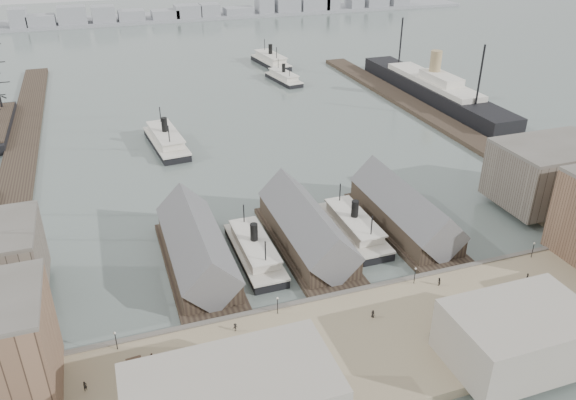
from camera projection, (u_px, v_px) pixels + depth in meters
name	position (u px, v px, depth m)	size (l,w,h in m)	color
ground	(334.00, 286.00, 119.63)	(900.00, 900.00, 0.00)	#55635E
quay	(378.00, 344.00, 102.42)	(180.00, 30.00, 2.00)	gray
seawall	(344.00, 296.00, 114.74)	(180.00, 1.20, 2.30)	#59544C
west_wharf	(21.00, 152.00, 183.18)	(10.00, 220.00, 1.60)	#2D231C
east_wharf	(427.00, 114.00, 217.33)	(10.00, 180.00, 1.60)	#2D231C
ferry_shed_west	(197.00, 249.00, 124.04)	(14.00, 42.00, 12.60)	#2D231C
ferry_shed_center	(306.00, 230.00, 131.61)	(14.00, 42.00, 12.60)	#2D231C
ferry_shed_east	(404.00, 212.00, 139.19)	(14.00, 42.00, 12.60)	#2D231C
warehouse_east_back	(550.00, 174.00, 147.59)	(28.00, 20.00, 15.00)	#60564C
street_bldg_center	(518.00, 336.00, 95.42)	(24.00, 16.00, 10.00)	gray
lamp_post_far_w	(115.00, 337.00, 98.48)	(0.44, 0.44, 3.92)	black
lamp_post_near_w	(277.00, 302.00, 107.22)	(0.44, 0.44, 3.92)	black
lamp_post_near_e	(415.00, 273.00, 115.96)	(0.44, 0.44, 3.92)	black
lamp_post_far_e	(533.00, 247.00, 124.69)	(0.44, 0.44, 3.92)	black
far_shore	(144.00, 16.00, 396.99)	(500.00, 40.00, 15.72)	gray
ferry_docked_west	(255.00, 250.00, 128.09)	(8.11, 27.04, 9.66)	black
ferry_docked_east	(354.00, 226.00, 137.56)	(8.29, 27.63, 9.87)	black
ferry_open_near	(166.00, 140.00, 187.89)	(12.09, 31.62, 11.03)	black
ferry_open_mid	(284.00, 77.00, 259.12)	(11.20, 25.76, 8.90)	black
ferry_open_far	(271.00, 60.00, 286.37)	(13.04, 32.21, 11.18)	black
ocean_steamer	(433.00, 88.00, 235.71)	(13.65, 99.73, 19.95)	black
horse_cart_left	(145.00, 359.00, 96.36)	(4.68, 1.73, 1.50)	black
horse_cart_center	(305.00, 339.00, 100.81)	(5.01, 2.43, 1.64)	black
horse_cart_right	(460.00, 308.00, 108.54)	(4.78, 2.13, 1.71)	black
pedestrian_0	(85.00, 386.00, 90.85)	(0.66, 0.48, 1.80)	black
pedestrian_1	(208.00, 395.00, 89.15)	(0.84, 0.66, 1.73)	black
pedestrian_2	(235.00, 327.00, 103.70)	(1.07, 0.61, 1.65)	black
pedestrian_3	(286.00, 363.00, 95.49)	(0.96, 0.40, 1.63)	black
pedestrian_4	(373.00, 314.00, 107.19)	(0.78, 0.51, 1.59)	black
pedestrian_5	(431.00, 334.00, 101.88)	(0.67, 0.49, 1.83)	black
pedestrian_6	(439.00, 282.00, 116.20)	(0.89, 0.69, 1.82)	black
pedestrian_7	(543.00, 321.00, 105.22)	(1.11, 0.64, 1.72)	black
pedestrian_8	(527.00, 277.00, 117.66)	(1.07, 0.44, 1.82)	black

